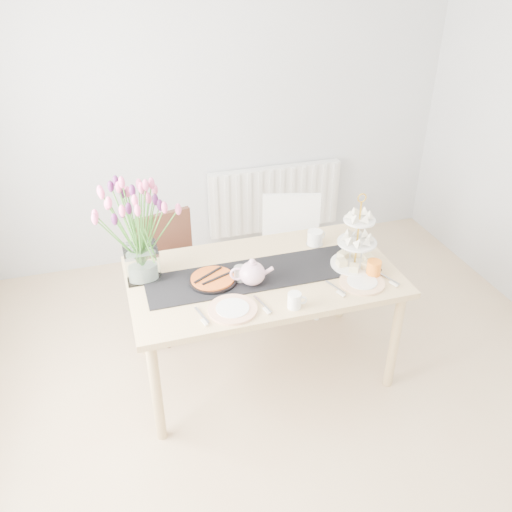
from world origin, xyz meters
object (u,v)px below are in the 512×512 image
object	(u,v)px
chair_brown	(172,264)
cake_stand	(356,248)
mug_orange	(374,269)
teapot	(252,273)
dining_table	(263,284)
chair_white	(292,245)
plate_right	(362,282)
plate_left	(233,309)
tulip_vase	(136,218)
mug_white	(294,300)
cream_jug	(315,238)
mug_grey	(240,274)
radiator	(275,199)
tart_tin	(213,280)

from	to	relation	value
chair_brown	cake_stand	bearing A→B (deg)	-51.32
chair_brown	cake_stand	size ratio (longest dim) A/B	1.94
mug_orange	teapot	bearing A→B (deg)	134.20
dining_table	chair_white	xyz separation A→B (m)	(0.44, 0.68, -0.17)
dining_table	plate_right	bearing A→B (deg)	-26.84
mug_orange	plate_left	world-z (taller)	mug_orange
tulip_vase	mug_orange	xyz separation A→B (m)	(1.31, -0.39, -0.34)
dining_table	mug_white	xyz separation A→B (m)	(0.06, -0.37, 0.12)
cream_jug	mug_grey	bearing A→B (deg)	-170.37
mug_grey	mug_white	bearing A→B (deg)	-99.95
chair_white	teapot	world-z (taller)	teapot
radiator	plate_right	world-z (taller)	plate_right
chair_brown	tulip_vase	xyz separation A→B (m)	(-0.23, -0.51, 0.66)
dining_table	teapot	bearing A→B (deg)	-137.08
teapot	tart_tin	xyz separation A→B (m)	(-0.21, 0.09, -0.06)
tart_tin	radiator	bearing A→B (deg)	59.80
radiator	tart_tin	size ratio (longest dim) A/B	4.21
tart_tin	cake_stand	bearing A→B (deg)	-4.95
radiator	mug_grey	size ratio (longest dim) A/B	13.01
teapot	plate_right	xyz separation A→B (m)	(0.62, -0.18, -0.07)
teapot	mug_orange	world-z (taller)	teapot
cake_stand	mug_orange	distance (m)	0.16
mug_grey	plate_left	bearing A→B (deg)	-156.31
cake_stand	mug_white	size ratio (longest dim) A/B	4.82
plate_left	mug_white	bearing A→B (deg)	-12.10
teapot	mug_grey	distance (m)	0.08
dining_table	chair_brown	distance (m)	0.85
teapot	cream_jug	size ratio (longest dim) A/B	2.46
dining_table	tulip_vase	bearing A→B (deg)	165.41
cake_stand	chair_white	bearing A→B (deg)	99.44
dining_table	mug_grey	distance (m)	0.20
teapot	tart_tin	size ratio (longest dim) A/B	0.85
cake_stand	cream_jug	bearing A→B (deg)	113.56
chair_brown	tart_tin	distance (m)	0.76
teapot	plate_left	world-z (taller)	teapot
teapot	mug_grey	world-z (taller)	teapot
dining_table	mug_grey	world-z (taller)	mug_grey
chair_brown	mug_orange	bearing A→B (deg)	-54.40
mug_white	plate_left	distance (m)	0.34
dining_table	mug_orange	size ratio (longest dim) A/B	15.65
cake_stand	tart_tin	xyz separation A→B (m)	(-0.87, 0.08, -0.11)
chair_white	cream_jug	size ratio (longest dim) A/B	8.72
radiator	plate_right	xyz separation A→B (m)	(-0.09, -1.84, 0.31)
tulip_vase	cake_stand	xyz separation A→B (m)	(1.25, -0.26, -0.27)
plate_right	chair_white	bearing A→B (deg)	95.01
tart_tin	mug_grey	xyz separation A→B (m)	(0.16, -0.03, 0.03)
tulip_vase	teapot	distance (m)	0.73
mug_orange	tulip_vase	bearing A→B (deg)	127.41
tulip_vase	plate_left	world-z (taller)	tulip_vase
chair_brown	plate_right	size ratio (longest dim) A/B	3.18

